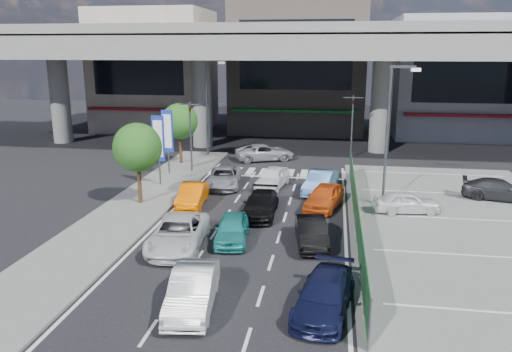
% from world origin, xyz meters
% --- Properties ---
extents(ground, '(120.00, 120.00, 0.00)m').
position_xyz_m(ground, '(0.00, 0.00, 0.00)').
color(ground, black).
rests_on(ground, ground).
extents(parking_lot, '(12.00, 28.00, 0.06)m').
position_xyz_m(parking_lot, '(11.00, 2.00, 0.03)').
color(parking_lot, '#61615F').
rests_on(parking_lot, ground).
extents(sidewalk_left, '(4.00, 30.00, 0.12)m').
position_xyz_m(sidewalk_left, '(-7.00, 4.00, 0.06)').
color(sidewalk_left, '#61615F').
rests_on(sidewalk_left, ground).
extents(fence_run, '(0.16, 22.00, 1.80)m').
position_xyz_m(fence_run, '(5.30, 1.00, 0.90)').
color(fence_run, '#205D2C').
rests_on(fence_run, ground).
extents(expressway, '(64.00, 14.00, 10.75)m').
position_xyz_m(expressway, '(0.00, 22.00, 8.76)').
color(expressway, slate).
rests_on(expressway, ground).
extents(building_west, '(12.00, 10.90, 13.00)m').
position_xyz_m(building_west, '(-16.00, 31.97, 6.49)').
color(building_west, gray).
rests_on(building_west, ground).
extents(building_center, '(14.00, 10.90, 15.00)m').
position_xyz_m(building_center, '(0.00, 32.97, 7.49)').
color(building_center, gray).
rests_on(building_center, ground).
extents(building_east, '(12.00, 10.90, 12.00)m').
position_xyz_m(building_east, '(16.00, 31.97, 5.99)').
color(building_east, gray).
rests_on(building_east, ground).
extents(traffic_light_left, '(1.60, 1.24, 5.20)m').
position_xyz_m(traffic_light_left, '(-6.20, 12.00, 3.94)').
color(traffic_light_left, '#595B60').
rests_on(traffic_light_left, ground).
extents(traffic_light_right, '(1.60, 1.24, 5.20)m').
position_xyz_m(traffic_light_right, '(5.50, 19.00, 3.94)').
color(traffic_light_right, '#595B60').
rests_on(traffic_light_right, ground).
extents(street_lamp_right, '(1.65, 0.22, 8.00)m').
position_xyz_m(street_lamp_right, '(7.17, 6.00, 4.77)').
color(street_lamp_right, '#595B60').
rests_on(street_lamp_right, ground).
extents(street_lamp_left, '(1.65, 0.22, 8.00)m').
position_xyz_m(street_lamp_left, '(-6.33, 18.00, 4.77)').
color(street_lamp_left, '#595B60').
rests_on(street_lamp_left, ground).
extents(signboard_near, '(0.80, 0.14, 4.70)m').
position_xyz_m(signboard_near, '(-7.20, 7.99, 3.06)').
color(signboard_near, '#595B60').
rests_on(signboard_near, ground).
extents(signboard_far, '(0.80, 0.14, 4.70)m').
position_xyz_m(signboard_far, '(-7.60, 10.99, 3.06)').
color(signboard_far, '#595B60').
rests_on(signboard_far, ground).
extents(tree_near, '(2.80, 2.80, 4.80)m').
position_xyz_m(tree_near, '(-7.00, 4.00, 3.39)').
color(tree_near, '#382314').
rests_on(tree_near, ground).
extents(tree_far, '(2.80, 2.80, 4.80)m').
position_xyz_m(tree_far, '(-7.80, 14.50, 3.39)').
color(tree_far, '#382314').
rests_on(tree_far, ground).
extents(hatch_white_back_mid, '(1.94, 4.33, 1.38)m').
position_xyz_m(hatch_white_back_mid, '(-0.62, -7.21, 0.69)').
color(hatch_white_back_mid, silver).
rests_on(hatch_white_back_mid, ground).
extents(minivan_navy_back, '(2.39, 4.51, 1.25)m').
position_xyz_m(minivan_navy_back, '(3.93, -6.76, 0.62)').
color(minivan_navy_back, '#101434').
rests_on(minivan_navy_back, ground).
extents(sedan_white_mid_left, '(2.70, 5.14, 1.38)m').
position_xyz_m(sedan_white_mid_left, '(-2.80, -1.99, 0.69)').
color(sedan_white_mid_left, silver).
rests_on(sedan_white_mid_left, ground).
extents(taxi_teal_mid, '(1.87, 3.81, 1.25)m').
position_xyz_m(taxi_teal_mid, '(-0.53, -0.87, 0.63)').
color(taxi_teal_mid, teal).
rests_on(taxi_teal_mid, ground).
extents(hatch_black_mid_right, '(1.86, 3.94, 1.25)m').
position_xyz_m(hatch_black_mid_right, '(3.19, -0.74, 0.62)').
color(hatch_black_mid_right, black).
rests_on(hatch_black_mid_right, ground).
extents(taxi_orange_left, '(1.71, 3.98, 1.28)m').
position_xyz_m(taxi_orange_left, '(-3.92, 4.23, 0.64)').
color(taxi_orange_left, '#F06300').
rests_on(taxi_orange_left, ground).
extents(sedan_black_mid, '(1.79, 4.29, 1.24)m').
position_xyz_m(sedan_black_mid, '(0.24, 3.10, 0.62)').
color(sedan_black_mid, black).
rests_on(sedan_black_mid, ground).
extents(taxi_orange_right, '(2.58, 4.33, 1.38)m').
position_xyz_m(taxi_orange_right, '(3.65, 4.94, 0.69)').
color(taxi_orange_right, '#D75015').
rests_on(taxi_orange_right, ground).
extents(wagon_silver_front_left, '(2.56, 4.67, 1.24)m').
position_xyz_m(wagon_silver_front_left, '(-2.99, 8.55, 0.62)').
color(wagon_silver_front_left, gray).
rests_on(wagon_silver_front_left, ground).
extents(sedan_white_front_mid, '(2.22, 4.11, 1.33)m').
position_xyz_m(sedan_white_front_mid, '(0.17, 8.92, 0.66)').
color(sedan_white_front_mid, white).
rests_on(sedan_white_front_mid, ground).
extents(kei_truck_front_right, '(2.29, 4.40, 1.38)m').
position_xyz_m(kei_truck_front_right, '(3.33, 8.05, 0.69)').
color(kei_truck_front_right, '#5683C3').
rests_on(kei_truck_front_right, ground).
extents(crossing_wagon_silver, '(5.21, 3.76, 1.32)m').
position_xyz_m(crossing_wagon_silver, '(-1.45, 16.91, 0.66)').
color(crossing_wagon_silver, '#989A9E').
rests_on(crossing_wagon_silver, ground).
extents(parked_sedan_white, '(3.78, 2.03, 1.22)m').
position_xyz_m(parked_sedan_white, '(8.14, 4.67, 0.67)').
color(parked_sedan_white, white).
rests_on(parked_sedan_white, parking_lot).
extents(parked_sedan_dgrey, '(4.49, 2.56, 1.23)m').
position_xyz_m(parked_sedan_dgrey, '(13.97, 8.07, 0.67)').
color(parked_sedan_dgrey, '#2B2C2F').
rests_on(parked_sedan_dgrey, parking_lot).
extents(traffic_cone, '(0.42, 0.42, 0.62)m').
position_xyz_m(traffic_cone, '(7.32, 3.99, 0.37)').
color(traffic_cone, red).
rests_on(traffic_cone, parking_lot).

